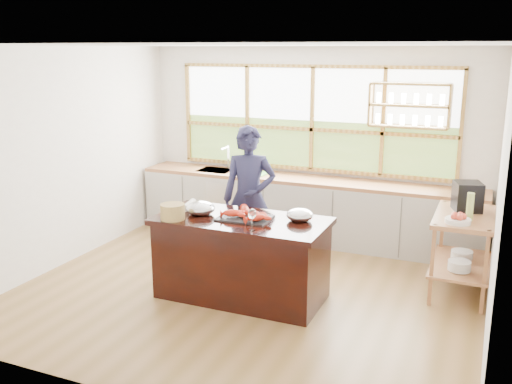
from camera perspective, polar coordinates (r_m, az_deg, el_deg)
The scene contains 18 objects.
ground_plane at distance 6.58m, azimuth -0.69°, elevation -9.74°, with size 5.00×5.00×0.00m, color olive.
room_shell at distance 6.54m, azimuth 1.28°, elevation 6.13°, with size 5.02×4.52×2.71m.
back_counter at distance 8.14m, azimuth 4.69°, elevation -1.65°, with size 4.90×0.63×0.90m.
right_shelf_unit at distance 6.72m, azimuth 19.96°, elevation -4.58°, with size 0.62×1.10×0.90m.
island at distance 6.23m, azimuth -1.45°, elevation -6.61°, with size 1.85×0.90×0.90m.
cook at distance 6.96m, azimuth -0.68°, elevation -0.65°, with size 0.65×0.42×1.77m, color #1D1C39.
potted_plant at distance 8.37m, azimuth -0.93°, elevation 2.94°, with size 0.14×0.10×0.27m, color slate.
cutting_board at distance 8.29m, azimuth -0.19°, elevation 1.92°, with size 0.40×0.30×0.01m, color #52AF3E.
espresso_machine at distance 6.78m, azimuth 20.39°, elevation -0.41°, with size 0.28×0.30×0.32m, color black.
wine_bottle at distance 6.40m, azimuth 20.62°, elevation -1.39°, with size 0.07×0.07×0.30m, color #99AC51.
fruit_bowl at distance 6.29m, azimuth 19.55°, elevation -2.59°, with size 0.26×0.26×0.11m.
slate_board at distance 6.09m, azimuth -1.14°, elevation -2.60°, with size 0.55×0.40×0.02m, color black.
lobster_pile at distance 6.06m, azimuth -0.96°, elevation -2.19°, with size 0.52×0.44×0.08m.
mixing_bowl_left at distance 6.26m, azimuth -5.57°, elevation -1.64°, with size 0.32×0.32×0.15m, color #B5B7BD.
mixing_bowl_right at distance 6.02m, azimuth 4.40°, elevation -2.32°, with size 0.28×0.28×0.14m, color #B5B7BD.
wine_glass at distance 5.66m, azimuth -0.40°, elevation -2.30°, with size 0.08×0.08×0.22m.
wicker_basket at distance 6.11m, azimuth -8.34°, elevation -1.96°, with size 0.26×0.26×0.17m, color #9E804E.
parchment_roll at distance 6.50m, azimuth -6.71°, elevation -1.32°, with size 0.08×0.08×0.30m, color white.
Camera 1 is at (2.43, -5.50, 2.66)m, focal length 40.00 mm.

